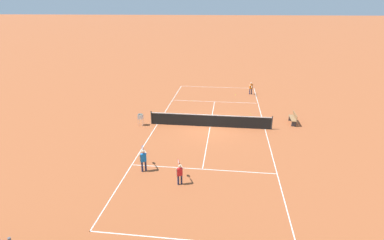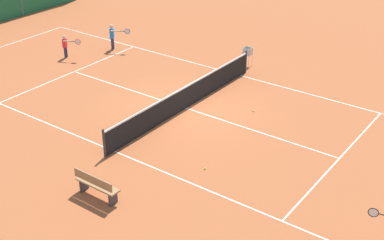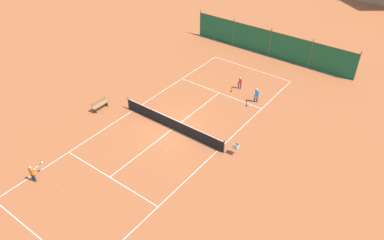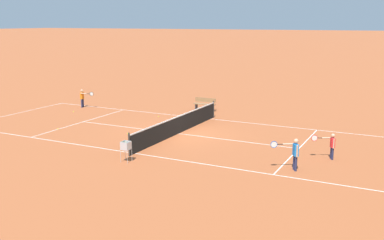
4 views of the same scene
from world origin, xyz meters
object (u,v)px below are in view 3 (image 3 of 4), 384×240
(player_far_baseline, at_px, (32,172))
(tennis_ball_alley_right, at_px, (112,133))
(tennis_ball_near_corner, at_px, (135,192))
(ball_hopper, at_px, (236,147))
(tennis_ball_by_net_right, at_px, (166,152))
(tennis_net, at_px, (172,123))
(player_far_service, at_px, (256,94))
(tennis_ball_alley_left, at_px, (57,186))
(player_near_baseline, at_px, (240,82))
(courtside_bench, at_px, (100,104))

(player_far_baseline, xyz_separation_m, tennis_ball_alley_right, (0.38, 6.29, -0.70))
(tennis_ball_near_corner, relative_size, ball_hopper, 0.07)
(tennis_ball_by_net_right, bearing_deg, ball_hopper, 33.87)
(tennis_net, distance_m, player_far_service, 7.67)
(tennis_ball_alley_left, height_order, tennis_ball_by_net_right, same)
(tennis_ball_by_net_right, xyz_separation_m, tennis_ball_alley_right, (-4.52, -0.82, 0.00))
(player_near_baseline, height_order, player_far_baseline, player_far_baseline)
(player_far_service, height_order, tennis_ball_alley_right, player_far_service)
(player_near_baseline, distance_m, courtside_bench, 11.98)
(tennis_ball_alley_right, bearing_deg, tennis_ball_alley_left, -78.43)
(ball_hopper, distance_m, courtside_bench, 11.79)
(player_near_baseline, relative_size, tennis_ball_near_corner, 17.19)
(player_far_baseline, xyz_separation_m, courtside_bench, (-2.76, 7.99, -0.28))
(tennis_ball_near_corner, bearing_deg, courtside_bench, 149.95)
(player_near_baseline, height_order, tennis_ball_near_corner, player_near_baseline)
(player_far_service, height_order, courtside_bench, player_far_service)
(ball_hopper, bearing_deg, tennis_ball_alley_left, -128.29)
(player_near_baseline, bearing_deg, tennis_ball_alley_left, -100.20)
(player_near_baseline, xyz_separation_m, tennis_ball_alley_left, (-3.04, -16.92, -0.63))
(tennis_ball_alley_right, height_order, ball_hopper, ball_hopper)
(tennis_ball_near_corner, xyz_separation_m, tennis_ball_alley_right, (-5.37, 3.23, 0.00))
(player_far_service, height_order, tennis_ball_by_net_right, player_far_service)
(player_far_baseline, distance_m, tennis_ball_alley_right, 6.34)
(player_far_baseline, xyz_separation_m, tennis_ball_alley_left, (1.57, 0.51, -0.70))
(player_near_baseline, distance_m, tennis_ball_near_corner, 14.43)
(player_far_service, xyz_separation_m, tennis_ball_alley_left, (-5.23, -15.88, -0.73))
(tennis_net, distance_m, tennis_ball_near_corner, 6.74)
(tennis_ball_by_net_right, bearing_deg, tennis_net, 119.69)
(tennis_ball_by_net_right, relative_size, tennis_ball_alley_right, 1.00)
(tennis_net, bearing_deg, ball_hopper, 3.90)
(player_far_service, distance_m, tennis_ball_near_corner, 13.39)
(tennis_ball_by_net_right, height_order, ball_hopper, ball_hopper)
(tennis_ball_alley_left, bearing_deg, tennis_net, 77.27)
(tennis_ball_by_net_right, height_order, tennis_ball_alley_right, same)
(tennis_ball_alley_right, bearing_deg, player_near_baseline, 69.23)
(tennis_net, height_order, tennis_ball_alley_left, tennis_net)
(player_far_service, height_order, tennis_ball_alley_left, player_far_service)
(tennis_net, height_order, tennis_ball_alley_right, tennis_net)
(player_near_baseline, height_order, player_far_service, player_far_service)
(player_far_service, distance_m, courtside_bench, 12.72)
(tennis_ball_near_corner, distance_m, tennis_ball_alley_left, 4.91)
(courtside_bench, bearing_deg, tennis_ball_alley_left, -59.94)
(player_near_baseline, xyz_separation_m, player_far_baseline, (-4.61, -17.43, 0.07))
(tennis_ball_alley_left, height_order, ball_hopper, ball_hopper)
(tennis_ball_alley_right, bearing_deg, tennis_ball_by_net_right, 10.33)
(player_near_baseline, xyz_separation_m, tennis_ball_alley_right, (-4.23, -11.14, -0.63))
(player_far_baseline, distance_m, tennis_ball_alley_left, 1.79)
(player_far_service, xyz_separation_m, tennis_ball_alley_right, (-6.41, -10.10, -0.73))
(player_far_service, bearing_deg, player_far_baseline, -112.51)
(tennis_ball_near_corner, bearing_deg, player_far_baseline, -151.98)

